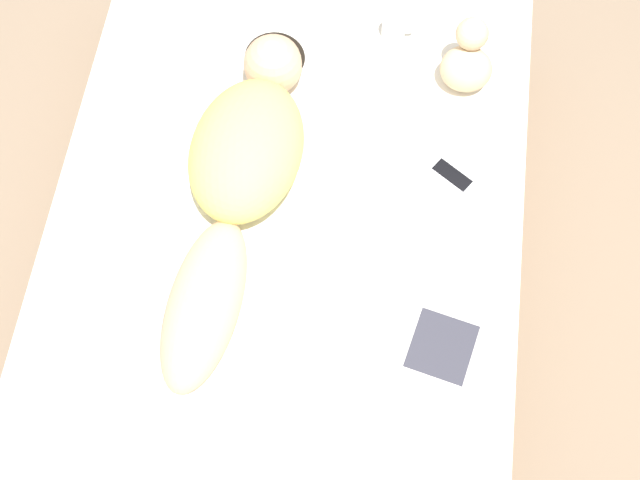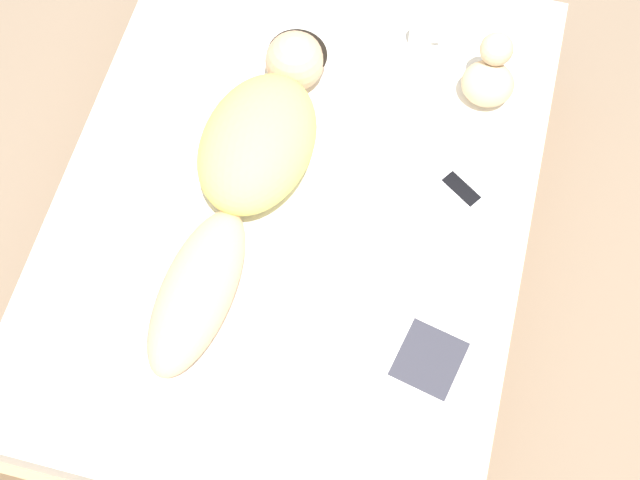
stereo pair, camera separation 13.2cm
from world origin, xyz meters
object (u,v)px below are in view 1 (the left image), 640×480
(person, at_px, (242,170))
(open_magazine, at_px, (399,332))
(coffee_mug, at_px, (394,26))
(cell_phone, at_px, (452,176))

(person, relative_size, open_magazine, 2.10)
(person, bearing_deg, open_magazine, -33.44)
(open_magazine, bearing_deg, person, 154.11)
(open_magazine, relative_size, coffee_mug, 5.28)
(person, relative_size, cell_phone, 7.61)
(person, xyz_separation_m, cell_phone, (0.66, 0.13, -0.10))
(open_magazine, bearing_deg, coffee_mug, 108.87)
(coffee_mug, bearing_deg, open_magazine, -83.42)
(open_magazine, distance_m, cell_phone, 0.57)
(open_magazine, height_order, coffee_mug, coffee_mug)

